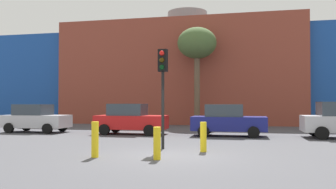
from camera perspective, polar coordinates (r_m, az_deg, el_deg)
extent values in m
plane|color=#47474C|center=(12.27, 0.00, -9.96)|extent=(200.00, 200.00, 0.00)
cube|color=brown|center=(35.33, 3.21, 2.99)|extent=(21.10, 13.33, 9.02)
cube|color=#19479E|center=(40.63, -18.66, 1.95)|extent=(9.53, 12.00, 8.24)
cylinder|color=slate|center=(36.16, 3.20, 11.73)|extent=(4.00, 4.00, 2.00)
cube|color=silver|center=(23.15, -20.75, -4.11)|extent=(4.00, 1.72, 0.76)
cube|color=#333D47|center=(23.26, -21.23, -2.33)|extent=(2.00, 1.53, 0.67)
cylinder|color=black|center=(23.26, -16.91, -5.07)|extent=(0.61, 0.21, 0.61)
cylinder|color=black|center=(21.75, -19.17, -5.31)|extent=(0.61, 0.21, 0.61)
cylinder|color=black|center=(24.62, -22.16, -4.82)|extent=(0.61, 0.21, 0.61)
cylinder|color=black|center=(23.19, -24.63, -5.01)|extent=(0.61, 0.21, 0.61)
cube|color=red|center=(20.45, -5.99, -4.52)|extent=(4.10, 1.76, 0.78)
cube|color=#333D47|center=(20.50, -6.64, -2.46)|extent=(2.05, 1.56, 0.68)
cylinder|color=black|center=(20.97, -1.79, -5.52)|extent=(0.62, 0.21, 0.62)
cylinder|color=black|center=(19.24, -3.09, -5.89)|extent=(0.62, 0.21, 0.62)
cylinder|color=black|center=(21.76, -8.56, -5.35)|extent=(0.62, 0.21, 0.62)
cylinder|color=black|center=(20.10, -10.39, -5.68)|extent=(0.62, 0.21, 0.62)
cube|color=navy|center=(19.44, 9.94, -4.71)|extent=(4.03, 1.73, 0.77)
cube|color=#333D47|center=(19.42, 9.22, -2.59)|extent=(2.02, 1.54, 0.67)
cylinder|color=black|center=(20.34, 13.71, -5.62)|extent=(0.61, 0.21, 0.61)
cylinder|color=black|center=(18.58, 13.85, -6.03)|extent=(0.61, 0.21, 0.61)
cylinder|color=black|center=(20.44, 6.40, -5.63)|extent=(0.61, 0.21, 0.61)
cylinder|color=black|center=(18.69, 5.84, -6.04)|extent=(0.61, 0.21, 0.61)
cylinder|color=black|center=(20.75, 22.84, -5.40)|extent=(0.66, 0.23, 0.66)
cylinder|color=black|center=(18.88, 23.91, -5.81)|extent=(0.66, 0.23, 0.66)
cylinder|color=black|center=(13.88, -0.85, -2.58)|extent=(0.12, 0.12, 3.08)
cube|color=black|center=(13.97, -0.85, 5.59)|extent=(0.38, 0.27, 0.90)
sphere|color=red|center=(13.88, -1.02, 6.81)|extent=(0.20, 0.20, 0.20)
sphere|color=#3C2905|center=(13.84, -1.02, 5.66)|extent=(0.20, 0.20, 0.20)
sphere|color=black|center=(13.81, -1.02, 4.51)|extent=(0.20, 0.20, 0.20)
cylinder|color=brown|center=(26.88, 4.78, 0.73)|extent=(0.45, 0.45, 5.62)
ellipsoid|color=#476033|center=(27.26, 4.76, 8.41)|extent=(3.03, 3.03, 2.42)
cylinder|color=yellow|center=(13.15, 5.82, -6.92)|extent=(0.24, 0.24, 1.11)
cylinder|color=yellow|center=(12.02, -11.87, -7.23)|extent=(0.24, 0.24, 1.20)
cylinder|color=yellow|center=(11.32, -1.80, -7.99)|extent=(0.24, 0.24, 1.05)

